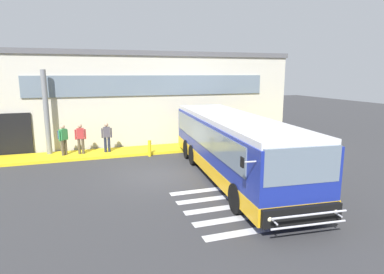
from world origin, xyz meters
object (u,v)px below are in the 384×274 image
at_px(bus_main_foreground, 232,147).
at_px(passenger_near_column, 63,138).
at_px(safety_bollard_yellow, 150,148).
at_px(entry_support_column, 46,112).
at_px(passenger_by_doorway, 81,137).
at_px(passenger_at_curb_edge, 107,136).

relative_size(bus_main_foreground, passenger_near_column, 6.94).
distance_m(passenger_near_column, safety_bollard_yellow, 4.68).
bearing_deg(passenger_near_column, safety_bollard_yellow, -14.82).
bearing_deg(bus_main_foreground, passenger_near_column, 140.46).
height_order(bus_main_foreground, safety_bollard_yellow, bus_main_foreground).
bearing_deg(safety_bollard_yellow, passenger_near_column, 165.18).
bearing_deg(safety_bollard_yellow, entry_support_column, 161.09).
bearing_deg(passenger_near_column, entry_support_column, 141.68).
bearing_deg(passenger_by_doorway, bus_main_foreground, -43.25).
distance_m(passenger_near_column, passenger_at_curb_edge, 2.29).
relative_size(bus_main_foreground, passenger_by_doorway, 6.94).
relative_size(entry_support_column, passenger_at_curb_edge, 2.73).
relative_size(entry_support_column, passenger_near_column, 2.73).
height_order(passenger_near_column, passenger_by_doorway, same).
height_order(passenger_by_doorway, safety_bollard_yellow, passenger_by_doorway).
bearing_deg(bus_main_foreground, passenger_by_doorway, 136.75).
bearing_deg(passenger_by_doorway, safety_bollard_yellow, -18.13).
height_order(entry_support_column, passenger_near_column, entry_support_column).
height_order(passenger_near_column, safety_bollard_yellow, passenger_near_column).
xyz_separation_m(bus_main_foreground, passenger_near_column, (-7.20, 5.95, -0.22)).
bearing_deg(entry_support_column, safety_bollard_yellow, -18.91).
height_order(entry_support_column, passenger_at_curb_edge, entry_support_column).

